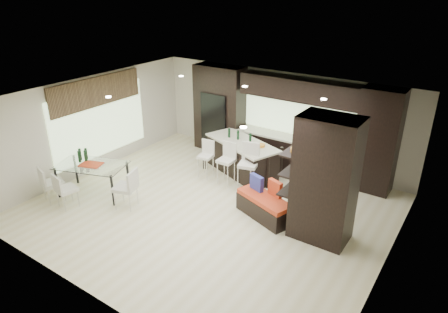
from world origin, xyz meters
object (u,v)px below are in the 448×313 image
Objects in this scene: bench at (264,207)px; floor_vase at (305,212)px; kitchen_island at (242,157)px; chair_near at (67,192)px; chair_end at (125,190)px; dining_table at (93,179)px; stool_right at (248,173)px; chair_far at (53,185)px; stool_mid at (226,168)px; stool_left at (206,163)px.

floor_vase reaches higher than bench.
bench is at bearing -24.36° from kitchen_island.
chair_end is at bearing 44.05° from chair_near.
kitchen_island is 1.33× the size of dining_table.
stool_right is 4.85m from chair_far.
dining_table is at bearing -158.63° from stool_right.
stool_right reaches higher than bench.
chair_end is (1.18, 0.78, 0.05)m from chair_near.
chair_near is at bearing -157.92° from floor_vase.
stool_mid reaches higher than dining_table.
stool_left is 1.39m from stool_right.
chair_near is (-2.48, -3.14, -0.05)m from stool_mid.
floor_vase is 1.23× the size of chair_end.
chair_end is (1.18, 0.00, 0.05)m from dining_table.
stool_mid reaches higher than chair_far.
floor_vase is at bearing -22.56° from stool_mid.
chair_near is (-5.19, -2.10, -0.15)m from floor_vase.
stool_mid is 1.01× the size of chair_end.
stool_mid reaches higher than stool_left.
dining_table is at bearing -134.67° from stool_left.
chair_end is (1.71, 0.79, 0.03)m from chair_far.
stool_left is at bearing 71.02° from chair_near.
stool_mid is at bearing 24.33° from dining_table.
floor_vase is 5.60m from chair_near.
stool_right reaches higher than stool_mid.
chair_near is (-2.48, -3.93, -0.06)m from kitchen_island.
stool_left is 2.98m from dining_table.
stool_mid is 0.82× the size of floor_vase.
floor_vase reaches higher than dining_table.
stool_left is 1.03× the size of chair_near.
chair_far is (-5.72, -2.11, -0.13)m from floor_vase.
dining_table is 2.07× the size of chair_near.
chair_near is (0.00, -0.78, 0.00)m from dining_table.
stool_left is 0.61× the size of bench.
stool_right is at bearing -9.49° from stool_left.
stool_left reaches higher than bench.
chair_end is at bearing -145.53° from stool_right.
chair_far is 1.88m from chair_end.
bench is 1.52× the size of chair_end.
kitchen_island is 4.65m from chair_near.
chair_end is (-0.61, -2.38, 0.03)m from stool_left.
stool_mid is 1.13× the size of chair_near.
kitchen_island is at bearing 153.80° from bench.
kitchen_island is at bearing 115.45° from stool_right.
chair_end reaches higher than dining_table.
bench is (1.66, -1.69, -0.20)m from kitchen_island.
chair_far is at bearing -154.83° from stool_right.
stool_right reaches higher than stool_left.
floor_vase reaches higher than chair_near.
stool_left is 0.92× the size of chair_end.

